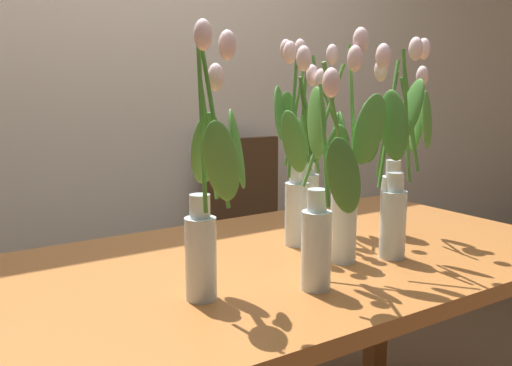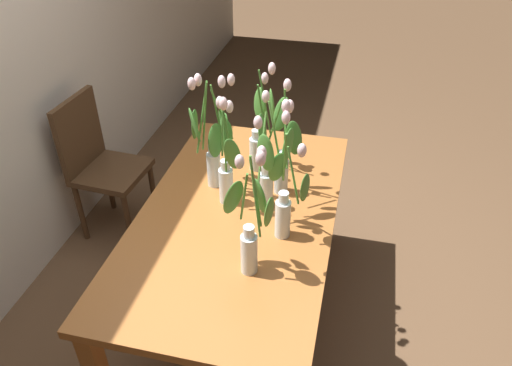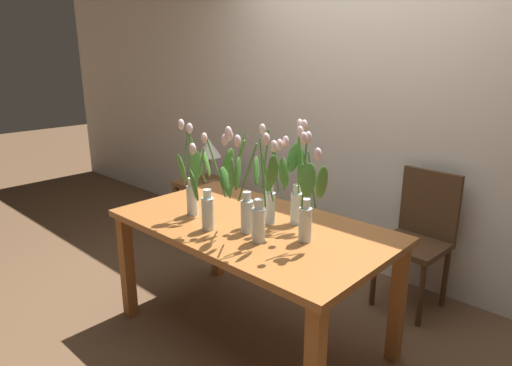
{
  "view_description": "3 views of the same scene",
  "coord_description": "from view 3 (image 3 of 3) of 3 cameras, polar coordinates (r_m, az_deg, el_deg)",
  "views": [
    {
      "loc": [
        -0.9,
        -1.19,
        1.2
      ],
      "look_at": [
        -0.08,
        0.05,
        0.94
      ],
      "focal_mm": 40.23,
      "sensor_mm": 36.0,
      "label": 1
    },
    {
      "loc": [
        -1.71,
        -0.49,
        2.17
      ],
      "look_at": [
        0.07,
        -0.07,
        0.87
      ],
      "focal_mm": 34.22,
      "sensor_mm": 36.0,
      "label": 2
    },
    {
      "loc": [
        1.63,
        -1.71,
        1.67
      ],
      "look_at": [
        0.01,
        0.03,
        0.97
      ],
      "focal_mm": 30.94,
      "sensor_mm": 36.0,
      "label": 3
    }
  ],
  "objects": [
    {
      "name": "ground_plane",
      "position": [
        2.89,
        -0.56,
        -18.95
      ],
      "size": [
        18.0,
        18.0,
        0.0
      ],
      "primitive_type": "plane",
      "color": "brown"
    },
    {
      "name": "room_wall_rear",
      "position": [
        3.46,
        14.91,
        10.44
      ],
      "size": [
        9.0,
        0.1,
        2.7
      ],
      "primitive_type": "cube",
      "color": "silver",
      "rests_on": "ground"
    },
    {
      "name": "dining_table",
      "position": [
        2.57,
        -0.6,
        -7.06
      ],
      "size": [
        1.6,
        0.9,
        0.74
      ],
      "color": "#A3602D",
      "rests_on": "ground"
    },
    {
      "name": "tulip_vase_0",
      "position": [
        2.46,
        5.62,
        -0.12
      ],
      "size": [
        0.25,
        0.19,
        0.59
      ],
      "color": "silver",
      "rests_on": "dining_table"
    },
    {
      "name": "tulip_vase_1",
      "position": [
        2.47,
        2.08,
        -0.83
      ],
      "size": [
        0.19,
        0.2,
        0.57
      ],
      "color": "silver",
      "rests_on": "dining_table"
    },
    {
      "name": "tulip_vase_2",
      "position": [
        2.22,
        0.41,
        -2.23
      ],
      "size": [
        0.22,
        0.24,
        0.57
      ],
      "color": "silver",
      "rests_on": "dining_table"
    },
    {
      "name": "tulip_vase_3",
      "position": [
        2.22,
        6.68,
        -3.27
      ],
      "size": [
        0.15,
        0.14,
        0.58
      ],
      "color": "silver",
      "rests_on": "dining_table"
    },
    {
      "name": "tulip_vase_4",
      "position": [
        2.39,
        -6.17,
        -2.31
      ],
      "size": [
        0.2,
        0.21,
        0.54
      ],
      "color": "silver",
      "rests_on": "dining_table"
    },
    {
      "name": "tulip_vase_5",
      "position": [
        2.35,
        -1.91,
        -1.94
      ],
      "size": [
        0.18,
        0.16,
        0.58
      ],
      "color": "silver",
      "rests_on": "dining_table"
    },
    {
      "name": "tulip_vase_6",
      "position": [
        2.61,
        -8.14,
        0.12
      ],
      "size": [
        0.16,
        0.23,
        0.58
      ],
      "color": "silver",
      "rests_on": "dining_table"
    },
    {
      "name": "dining_chair",
      "position": [
        3.18,
        20.39,
        -5.92
      ],
      "size": [
        0.43,
        0.43,
        0.93
      ],
      "color": "#4C331E",
      "rests_on": "ground"
    },
    {
      "name": "side_table",
      "position": [
        4.11,
        -6.58,
        -1.38
      ],
      "size": [
        0.44,
        0.44,
        0.55
      ],
      "color": "brown",
      "rests_on": "ground"
    },
    {
      "name": "table_lamp",
      "position": [
        3.98,
        -6.09,
        4.37
      ],
      "size": [
        0.22,
        0.22,
        0.4
      ],
      "color": "olive",
      "rests_on": "side_table"
    },
    {
      "name": "pillar_candle",
      "position": [
        4.11,
        -8.28,
        0.83
      ],
      "size": [
        0.06,
        0.06,
        0.07
      ],
      "primitive_type": "cylinder",
      "color": "beige",
      "rests_on": "side_table"
    }
  ]
}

